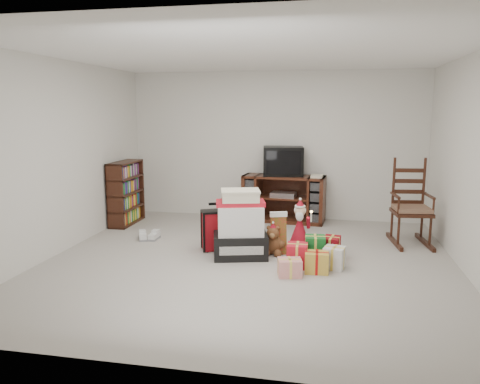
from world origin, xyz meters
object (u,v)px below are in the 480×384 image
at_px(teddy_bear, 273,242).
at_px(santa_figurine, 300,228).
at_px(gift_pile, 240,228).
at_px(bookshelf, 126,194).
at_px(crt_television, 283,161).
at_px(rocking_chair, 411,213).
at_px(mrs_claus_figurine, 224,221).
at_px(tv_stand, 284,198).
at_px(gift_cluster, 314,257).
at_px(sneaker_pair, 149,236).
at_px(red_suitcase, 218,230).

bearing_deg(teddy_bear, santa_figurine, 53.70).
bearing_deg(gift_pile, bookshelf, 133.09).
bearing_deg(crt_television, rocking_chair, -35.67).
height_order(gift_pile, mrs_claus_figurine, gift_pile).
height_order(tv_stand, rocking_chair, rocking_chair).
bearing_deg(teddy_bear, bookshelf, 155.18).
xyz_separation_m(bookshelf, gift_cluster, (3.13, -1.60, -0.37)).
relative_size(tv_stand, bookshelf, 1.36).
height_order(rocking_chair, mrs_claus_figurine, rocking_chair).
xyz_separation_m(gift_pile, crt_television, (0.31, 2.08, 0.64)).
distance_m(rocking_chair, mrs_claus_figurine, 2.64).
xyz_separation_m(tv_stand, sneaker_pair, (-1.80, -1.52, -0.34)).
xyz_separation_m(sneaker_pair, gift_cluster, (2.41, -0.75, 0.08)).
relative_size(teddy_bear, crt_television, 0.52).
distance_m(gift_pile, red_suitcase, 0.43).
distance_m(rocking_chair, gift_pile, 2.47).
bearing_deg(gift_pile, red_suitcase, 130.90).
height_order(bookshelf, crt_television, crt_television).
xyz_separation_m(mrs_claus_figurine, crt_television, (0.72, 1.27, 0.76)).
height_order(santa_figurine, mrs_claus_figurine, santa_figurine).
relative_size(teddy_bear, mrs_claus_figurine, 0.57).
bearing_deg(red_suitcase, gift_pile, -58.48).
relative_size(tv_stand, teddy_bear, 3.75).
xyz_separation_m(red_suitcase, santa_figurine, (1.06, 0.37, -0.02)).
xyz_separation_m(red_suitcase, gift_cluster, (1.29, -0.46, -0.15)).
relative_size(tv_stand, gift_pile, 1.65).
relative_size(rocking_chair, gift_cluster, 1.22).
bearing_deg(santa_figurine, gift_pile, -139.11).
relative_size(mrs_claus_figurine, sneaker_pair, 2.02).
xyz_separation_m(santa_figurine, crt_television, (-0.39, 1.47, 0.76)).
distance_m(teddy_bear, crt_television, 2.08).
bearing_deg(sneaker_pair, bookshelf, 114.91).
bearing_deg(crt_television, gift_cluster, -82.75).
bearing_deg(crt_television, gift_pile, -106.63).
distance_m(gift_pile, gift_cluster, 1.00).
relative_size(bookshelf, rocking_chair, 0.83).
distance_m(bookshelf, mrs_claus_figurine, 1.88).
bearing_deg(gift_cluster, red_suitcase, 160.45).
xyz_separation_m(gift_cluster, crt_television, (-0.63, 2.30, 0.89)).
xyz_separation_m(mrs_claus_figurine, sneaker_pair, (-1.06, -0.29, -0.21)).
distance_m(red_suitcase, teddy_bear, 0.75).
distance_m(rocking_chair, teddy_bear, 2.05).
height_order(rocking_chair, gift_pile, rocking_chair).
xyz_separation_m(teddy_bear, crt_television, (-0.08, 1.90, 0.85)).
xyz_separation_m(bookshelf, crt_television, (2.50, 0.70, 0.52)).
xyz_separation_m(rocking_chair, mrs_claus_figurine, (-2.62, -0.27, -0.17)).
bearing_deg(bookshelf, sneaker_pair, -49.81).
distance_m(bookshelf, red_suitcase, 2.17).
bearing_deg(rocking_chair, tv_stand, 146.22).
distance_m(bookshelf, rocking_chair, 4.41).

